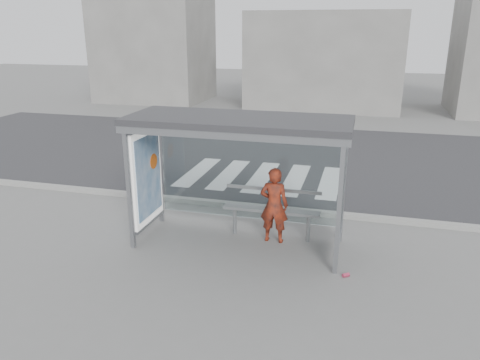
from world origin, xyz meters
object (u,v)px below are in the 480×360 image
(bench, at_px, (271,210))
(soda_can, at_px, (346,275))
(person, at_px, (274,205))
(bus_shelter, at_px, (221,148))

(bench, xyz_separation_m, soda_can, (1.62, -1.29, -0.58))
(person, relative_size, bench, 0.79)
(soda_can, bearing_deg, person, 143.91)
(person, bearing_deg, soda_can, 143.88)
(bus_shelter, height_order, person, bus_shelter)
(person, distance_m, bench, 0.27)
(person, bearing_deg, bus_shelter, 13.99)
(bus_shelter, relative_size, bench, 2.11)
(bench, bearing_deg, soda_can, -38.56)
(bench, relative_size, soda_can, 15.69)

